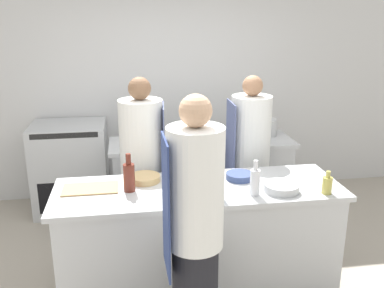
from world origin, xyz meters
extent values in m
plane|color=#A89E8E|center=(0.00, 0.00, 0.00)|extent=(16.00, 16.00, 0.00)
cube|color=silver|center=(0.00, 2.13, 1.40)|extent=(8.00, 0.06, 2.80)
cube|color=#B7BABC|center=(0.00, 0.00, 0.44)|extent=(2.18, 0.71, 0.88)
cube|color=#B7BABC|center=(0.00, 0.00, 0.90)|extent=(2.27, 0.74, 0.04)
cube|color=#B7BABC|center=(0.25, 1.24, 0.44)|extent=(1.89, 0.59, 0.88)
cube|color=#B7BABC|center=(0.25, 1.24, 0.90)|extent=(1.97, 0.61, 0.04)
cube|color=#B7BABC|center=(-1.20, 1.75, 0.52)|extent=(0.83, 0.66, 1.03)
cube|color=black|center=(-1.20, 1.42, 0.28)|extent=(0.66, 0.01, 0.36)
cube|color=black|center=(-1.20, 1.42, 0.99)|extent=(0.70, 0.01, 0.06)
cylinder|color=white|center=(-0.14, -0.69, 1.21)|extent=(0.35, 0.35, 0.77)
cube|color=navy|center=(-0.32, -0.70, 1.10)|extent=(0.02, 0.34, 0.88)
sphere|color=tan|center=(-0.14, -0.69, 1.70)|extent=(0.20, 0.20, 0.20)
cylinder|color=black|center=(-0.42, 0.62, 0.39)|extent=(0.33, 0.33, 0.79)
cylinder|color=silver|center=(-0.42, 0.62, 1.15)|extent=(0.39, 0.39, 0.72)
cube|color=#4C567F|center=(-0.22, 0.60, 1.04)|extent=(0.05, 0.37, 0.83)
sphere|color=brown|center=(-0.42, 0.62, 1.61)|extent=(0.20, 0.20, 0.20)
cylinder|color=black|center=(0.62, 0.70, 0.39)|extent=(0.32, 0.32, 0.78)
cylinder|color=silver|center=(0.62, 0.70, 1.14)|extent=(0.38, 0.38, 0.72)
cube|color=#4C567F|center=(0.42, 0.70, 1.03)|extent=(0.02, 0.36, 0.82)
sphere|color=#9E7051|center=(0.62, 0.70, 1.59)|extent=(0.19, 0.19, 0.19)
cylinder|color=#B2A84C|center=(0.94, -0.27, 0.98)|extent=(0.07, 0.07, 0.13)
cylinder|color=#B2A84C|center=(0.94, -0.27, 1.07)|extent=(0.03, 0.03, 0.05)
cylinder|color=#2D5175|center=(0.10, -0.20, 1.03)|extent=(0.09, 0.09, 0.22)
cylinder|color=#2D5175|center=(0.10, -0.20, 1.18)|extent=(0.04, 0.04, 0.08)
cylinder|color=#5B2319|center=(-0.54, 0.01, 1.03)|extent=(0.09, 0.09, 0.22)
cylinder|color=#5B2319|center=(-0.54, 0.01, 1.18)|extent=(0.04, 0.04, 0.08)
cylinder|color=#19471E|center=(-0.18, -0.24, 1.02)|extent=(0.08, 0.08, 0.20)
cylinder|color=#19471E|center=(-0.18, -0.24, 1.16)|extent=(0.04, 0.04, 0.08)
cylinder|color=silver|center=(0.39, -0.21, 1.02)|extent=(0.07, 0.07, 0.20)
cylinder|color=silver|center=(0.39, -0.21, 1.16)|extent=(0.03, 0.03, 0.08)
cylinder|color=tan|center=(-0.42, 0.19, 0.94)|extent=(0.25, 0.25, 0.05)
cylinder|color=#B7BABC|center=(0.61, -0.18, 0.95)|extent=(0.27, 0.27, 0.06)
cylinder|color=tan|center=(-0.06, 0.02, 0.96)|extent=(0.22, 0.22, 0.08)
cylinder|color=navy|center=(0.36, 0.12, 0.95)|extent=(0.22, 0.22, 0.05)
cube|color=tan|center=(-0.84, 0.09, 0.93)|extent=(0.43, 0.25, 0.01)
cylinder|color=#B7BABC|center=(0.98, 1.36, 1.01)|extent=(0.27, 0.27, 0.18)
camera|label=1|loc=(-0.54, -3.07, 2.25)|focal=40.00mm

